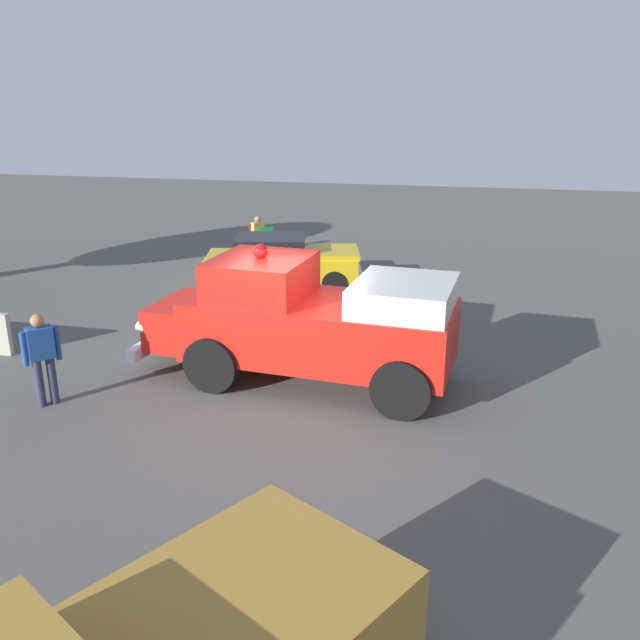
{
  "coord_description": "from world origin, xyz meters",
  "views": [
    {
      "loc": [
        -2.96,
        10.84,
        5.16
      ],
      "look_at": [
        -0.43,
        -0.45,
        1.23
      ],
      "focal_mm": 37.12,
      "sensor_mm": 36.0,
      "label": 1
    }
  ],
  "objects_px": {
    "vintage_fire_truck": "(308,321)",
    "spectator_seated": "(259,234)",
    "lawn_chair_by_car": "(268,241)",
    "classic_hot_rod": "(283,261)",
    "spectator_standing": "(42,353)",
    "lawn_chair_near_truck": "(257,236)",
    "traffic_cone": "(401,300)",
    "lawn_chair_spare": "(367,296)"
  },
  "relations": [
    {
      "from": "lawn_chair_near_truck",
      "to": "lawn_chair_spare",
      "type": "bearing_deg",
      "value": 127.12
    },
    {
      "from": "classic_hot_rod",
      "to": "lawn_chair_near_truck",
      "type": "relative_size",
      "value": 4.58
    },
    {
      "from": "vintage_fire_truck",
      "to": "lawn_chair_by_car",
      "type": "bearing_deg",
      "value": -68.72
    },
    {
      "from": "lawn_chair_by_car",
      "to": "spectator_seated",
      "type": "height_order",
      "value": "spectator_seated"
    },
    {
      "from": "classic_hot_rod",
      "to": "lawn_chair_spare",
      "type": "height_order",
      "value": "classic_hot_rod"
    },
    {
      "from": "spectator_standing",
      "to": "traffic_cone",
      "type": "relative_size",
      "value": 2.64
    },
    {
      "from": "spectator_seated",
      "to": "traffic_cone",
      "type": "height_order",
      "value": "spectator_seated"
    },
    {
      "from": "lawn_chair_by_car",
      "to": "lawn_chair_spare",
      "type": "distance_m",
      "value": 7.06
    },
    {
      "from": "classic_hot_rod",
      "to": "lawn_chair_by_car",
      "type": "xyz_separation_m",
      "value": [
        1.47,
        -3.3,
        -0.16
      ]
    },
    {
      "from": "lawn_chair_near_truck",
      "to": "lawn_chair_by_car",
      "type": "distance_m",
      "value": 0.85
    },
    {
      "from": "classic_hot_rod",
      "to": "lawn_chair_by_car",
      "type": "bearing_deg",
      "value": -66.06
    },
    {
      "from": "classic_hot_rod",
      "to": "lawn_chair_spare",
      "type": "distance_m",
      "value": 3.62
    },
    {
      "from": "lawn_chair_spare",
      "to": "traffic_cone",
      "type": "bearing_deg",
      "value": -134.04
    },
    {
      "from": "vintage_fire_truck",
      "to": "lawn_chair_by_car",
      "type": "height_order",
      "value": "vintage_fire_truck"
    },
    {
      "from": "lawn_chair_by_car",
      "to": "lawn_chair_spare",
      "type": "height_order",
      "value": "same"
    },
    {
      "from": "spectator_standing",
      "to": "traffic_cone",
      "type": "distance_m",
      "value": 8.61
    },
    {
      "from": "classic_hot_rod",
      "to": "lawn_chair_by_car",
      "type": "distance_m",
      "value": 3.62
    },
    {
      "from": "lawn_chair_by_car",
      "to": "spectator_seated",
      "type": "bearing_deg",
      "value": -50.02
    },
    {
      "from": "spectator_standing",
      "to": "classic_hot_rod",
      "type": "bearing_deg",
      "value": -103.75
    },
    {
      "from": "spectator_standing",
      "to": "traffic_cone",
      "type": "height_order",
      "value": "spectator_standing"
    },
    {
      "from": "lawn_chair_near_truck",
      "to": "spectator_standing",
      "type": "height_order",
      "value": "spectator_standing"
    },
    {
      "from": "lawn_chair_spare",
      "to": "spectator_standing",
      "type": "xyz_separation_m",
      "value": [
        4.75,
        5.83,
        0.37
      ]
    },
    {
      "from": "classic_hot_rod",
      "to": "lawn_chair_spare",
      "type": "bearing_deg",
      "value": 139.31
    },
    {
      "from": "lawn_chair_spare",
      "to": "lawn_chair_near_truck",
      "type": "bearing_deg",
      "value": -52.88
    },
    {
      "from": "vintage_fire_truck",
      "to": "traffic_cone",
      "type": "xyz_separation_m",
      "value": [
        -1.27,
        -4.56,
        -0.89
      ]
    },
    {
      "from": "lawn_chair_by_car",
      "to": "spectator_standing",
      "type": "bearing_deg",
      "value": 87.32
    },
    {
      "from": "lawn_chair_spare",
      "to": "classic_hot_rod",
      "type": "bearing_deg",
      "value": -40.69
    },
    {
      "from": "lawn_chair_near_truck",
      "to": "spectator_standing",
      "type": "relative_size",
      "value": 0.61
    },
    {
      "from": "lawn_chair_spare",
      "to": "spectator_standing",
      "type": "distance_m",
      "value": 7.53
    },
    {
      "from": "lawn_chair_near_truck",
      "to": "traffic_cone",
      "type": "xyz_separation_m",
      "value": [
        -5.51,
        5.53,
        -0.28
      ]
    },
    {
      "from": "vintage_fire_truck",
      "to": "spectator_seated",
      "type": "height_order",
      "value": "vintage_fire_truck"
    },
    {
      "from": "spectator_seated",
      "to": "spectator_standing",
      "type": "relative_size",
      "value": 0.77
    },
    {
      "from": "lawn_chair_spare",
      "to": "traffic_cone",
      "type": "xyz_separation_m",
      "value": [
        -0.74,
        -0.77,
        -0.28
      ]
    },
    {
      "from": "classic_hot_rod",
      "to": "spectator_seated",
      "type": "height_order",
      "value": "classic_hot_rod"
    },
    {
      "from": "lawn_chair_by_car",
      "to": "traffic_cone",
      "type": "height_order",
      "value": "lawn_chair_by_car"
    },
    {
      "from": "spectator_seated",
      "to": "lawn_chair_spare",
      "type": "bearing_deg",
      "value": 126.94
    },
    {
      "from": "classic_hot_rod",
      "to": "traffic_cone",
      "type": "relative_size",
      "value": 7.36
    },
    {
      "from": "classic_hot_rod",
      "to": "traffic_cone",
      "type": "bearing_deg",
      "value": 155.48
    },
    {
      "from": "classic_hot_rod",
      "to": "traffic_cone",
      "type": "height_order",
      "value": "classic_hot_rod"
    },
    {
      "from": "classic_hot_rod",
      "to": "traffic_cone",
      "type": "xyz_separation_m",
      "value": [
        -3.49,
        1.59,
        -0.44
      ]
    },
    {
      "from": "vintage_fire_truck",
      "to": "spectator_standing",
      "type": "relative_size",
      "value": 3.66
    },
    {
      "from": "classic_hot_rod",
      "to": "spectator_seated",
      "type": "distance_m",
      "value": 4.31
    }
  ]
}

